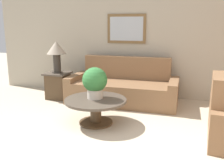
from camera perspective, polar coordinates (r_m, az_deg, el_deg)
name	(u,v)px	position (r m, az deg, el deg)	size (l,w,h in m)	color
wall_back	(134,39)	(5.75, 5.07, 9.27)	(6.94, 0.09, 2.60)	#B2A893
couch_main	(123,89)	(5.31, 2.48, -1.99)	(2.28, 0.96, 0.94)	brown
coffee_table	(96,106)	(4.17, -3.75, -5.89)	(1.02, 1.02, 0.42)	#4C3823
side_table	(58,85)	(5.72, -12.22, -1.16)	(0.51, 0.51, 0.59)	#4C3823
table_lamp	(56,51)	(5.60, -12.59, 6.54)	(0.42, 0.42, 0.70)	#2D2823
potted_plant_on_table	(95,82)	(4.11, -3.95, -0.37)	(0.41, 0.41, 0.52)	beige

